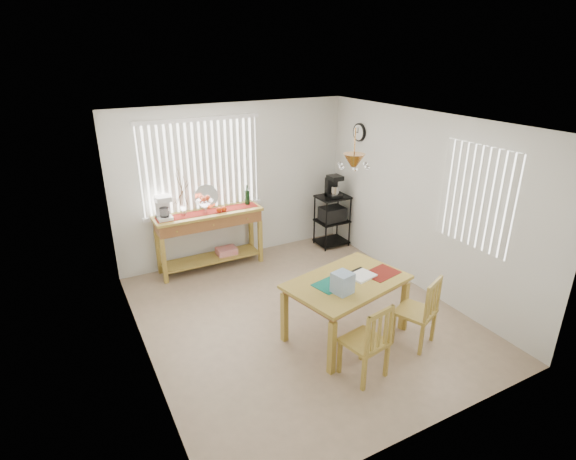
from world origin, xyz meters
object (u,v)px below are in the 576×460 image
dining_table (347,287)px  chair_left (367,342)px  chair_right (419,312)px  sideboard (210,226)px  wire_cart (332,216)px  cart_items (333,186)px

dining_table → chair_left: (-0.25, -0.76, -0.23)m
dining_table → chair_right: (0.66, -0.57, -0.24)m
sideboard → wire_cart: 2.25m
wire_cart → cart_items: bearing=90.0°
dining_table → chair_left: chair_left is taller
dining_table → chair_right: chair_right is taller
sideboard → wire_cart: sideboard is taller
cart_items → dining_table: (-1.39, -2.44, -0.43)m
sideboard → dining_table: bearing=-71.9°
dining_table → chair_right: size_ratio=1.76×
cart_items → chair_right: bearing=-103.6°
cart_items → dining_table: cart_items is taller
cart_items → chair_left: cart_items is taller
dining_table → chair_left: bearing=-108.3°
wire_cart → chair_right: wire_cart is taller
chair_left → chair_right: bearing=11.9°
chair_left → wire_cart: bearing=62.8°
wire_cart → dining_table: wire_cart is taller
dining_table → wire_cart: bearing=60.2°
sideboard → chair_left: 3.42m
wire_cart → chair_left: size_ratio=1.03×
sideboard → cart_items: 2.28m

